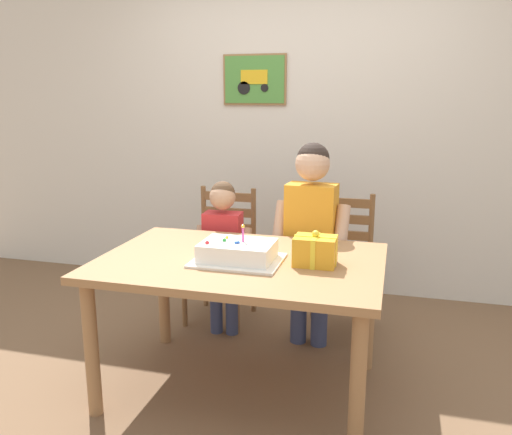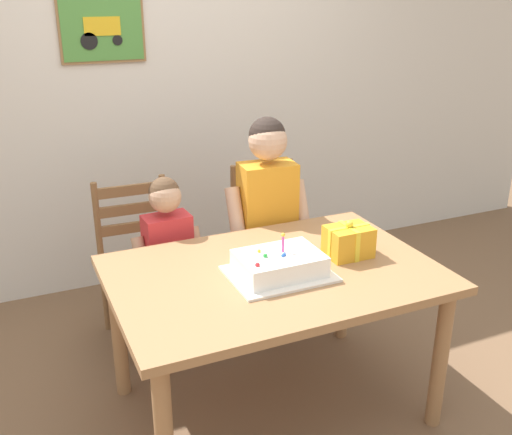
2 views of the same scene
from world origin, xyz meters
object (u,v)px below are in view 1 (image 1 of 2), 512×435
(gift_box_red_large, at_px, (315,251))
(child_older, at_px, (311,225))
(chair_right, at_px, (339,264))
(child_younger, at_px, (223,243))
(dining_table, at_px, (241,276))
(birthday_cake, at_px, (238,252))
(chair_left, at_px, (222,254))

(gift_box_red_large, relative_size, child_older, 0.16)
(chair_right, height_order, child_younger, child_younger)
(chair_right, relative_size, child_older, 0.72)
(dining_table, height_order, chair_right, chair_right)
(child_younger, bearing_deg, child_older, -0.06)
(chair_right, bearing_deg, gift_box_red_large, -91.93)
(birthday_cake, relative_size, child_younger, 0.43)
(gift_box_red_large, distance_m, child_younger, 0.96)
(child_older, bearing_deg, chair_left, 158.75)
(child_older, bearing_deg, birthday_cake, -110.83)
(dining_table, bearing_deg, child_younger, 116.31)
(dining_table, bearing_deg, birthday_cake, -88.37)
(dining_table, relative_size, child_older, 1.12)
(chair_right, bearing_deg, child_younger, -160.20)
(gift_box_red_large, height_order, child_older, child_older)
(birthday_cake, xyz_separation_m, chair_left, (-0.41, 0.94, -0.32))
(child_older, xyz_separation_m, child_younger, (-0.57, 0.00, -0.16))
(chair_left, distance_m, child_older, 0.79)
(chair_left, relative_size, child_younger, 0.89)
(dining_table, distance_m, gift_box_red_large, 0.42)
(child_younger, bearing_deg, dining_table, -63.69)
(birthday_cake, distance_m, child_younger, 0.77)
(chair_left, bearing_deg, gift_box_red_large, -48.36)
(child_younger, bearing_deg, gift_box_red_large, -42.39)
(dining_table, xyz_separation_m, chair_left, (-0.41, 0.89, -0.18))
(chair_right, height_order, child_older, child_older)
(dining_table, bearing_deg, chair_left, 114.86)
(dining_table, relative_size, birthday_cake, 3.27)
(dining_table, xyz_separation_m, gift_box_red_large, (0.38, -0.00, 0.16))
(birthday_cake, distance_m, chair_left, 1.08)
(dining_table, relative_size, gift_box_red_large, 6.85)
(dining_table, xyz_separation_m, chair_right, (0.41, 0.89, -0.18))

